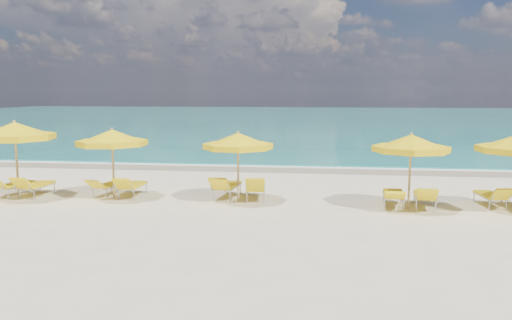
# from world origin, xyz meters

# --- Properties ---
(ground_plane) EXTENTS (120.00, 120.00, 0.00)m
(ground_plane) POSITION_xyz_m (0.00, 0.00, 0.00)
(ground_plane) COLOR beige
(ocean) EXTENTS (120.00, 80.00, 0.30)m
(ocean) POSITION_xyz_m (0.00, 48.00, 0.00)
(ocean) COLOR #15786C
(ocean) RESTS_ON ground
(wet_sand_band) EXTENTS (120.00, 2.60, 0.01)m
(wet_sand_band) POSITION_xyz_m (0.00, 7.40, 0.00)
(wet_sand_band) COLOR tan
(wet_sand_band) RESTS_ON ground
(foam_line) EXTENTS (120.00, 1.20, 0.03)m
(foam_line) POSITION_xyz_m (0.00, 8.20, 0.00)
(foam_line) COLOR white
(foam_line) RESTS_ON ground
(whitecap_near) EXTENTS (14.00, 0.36, 0.05)m
(whitecap_near) POSITION_xyz_m (-6.00, 17.00, 0.00)
(whitecap_near) COLOR white
(whitecap_near) RESTS_ON ground
(whitecap_far) EXTENTS (18.00, 0.30, 0.05)m
(whitecap_far) POSITION_xyz_m (8.00, 24.00, 0.00)
(whitecap_far) COLOR white
(whitecap_far) RESTS_ON ground
(umbrella_2) EXTENTS (2.89, 2.89, 2.57)m
(umbrella_2) POSITION_xyz_m (-7.73, 0.07, 2.19)
(umbrella_2) COLOR tan
(umbrella_2) RESTS_ON ground
(umbrella_3) EXTENTS (3.03, 3.03, 2.32)m
(umbrella_3) POSITION_xyz_m (-4.58, 0.43, 1.98)
(umbrella_3) COLOR tan
(umbrella_3) RESTS_ON ground
(umbrella_4) EXTENTS (2.62, 2.62, 2.26)m
(umbrella_4) POSITION_xyz_m (-0.44, 0.45, 1.92)
(umbrella_4) COLOR tan
(umbrella_4) RESTS_ON ground
(umbrella_5) EXTENTS (2.45, 2.45, 2.30)m
(umbrella_5) POSITION_xyz_m (4.78, 0.10, 1.96)
(umbrella_5) COLOR tan
(umbrella_5) RESTS_ON ground
(lounger_2_left) EXTENTS (0.92, 1.82, 0.81)m
(lounger_2_left) POSITION_xyz_m (-8.10, 0.42, 0.22)
(lounger_2_left) COLOR #A5A8AD
(lounger_2_left) RESTS_ON ground
(lounger_2_right) EXTENTS (0.67, 1.76, 0.81)m
(lounger_2_right) POSITION_xyz_m (-7.30, 0.41, 0.22)
(lounger_2_right) COLOR #A5A8AD
(lounger_2_right) RESTS_ON ground
(lounger_3_left) EXTENTS (0.78, 1.69, 0.69)m
(lounger_3_left) POSITION_xyz_m (-5.00, 0.90, 0.20)
(lounger_3_left) COLOR #A5A8AD
(lounger_3_left) RESTS_ON ground
(lounger_3_right) EXTENTS (0.60, 1.73, 0.81)m
(lounger_3_right) POSITION_xyz_m (-4.08, 0.76, 0.22)
(lounger_3_right) COLOR #A5A8AD
(lounger_3_right) RESTS_ON ground
(lounger_4_left) EXTENTS (0.83, 1.91, 0.87)m
(lounger_4_left) POSITION_xyz_m (-0.91, 1.01, 0.23)
(lounger_4_left) COLOR #A5A8AD
(lounger_4_left) RESTS_ON ground
(lounger_4_right) EXTENTS (0.80, 1.84, 0.89)m
(lounger_4_right) POSITION_xyz_m (0.07, 0.87, 0.23)
(lounger_4_right) COLOR #A5A8AD
(lounger_4_right) RESTS_ON ground
(lounger_5_left) EXTENTS (0.78, 1.93, 0.71)m
(lounger_5_left) POSITION_xyz_m (4.38, 0.37, 0.22)
(lounger_5_left) COLOR #A5A8AD
(lounger_5_left) RESTS_ON ground
(lounger_5_right) EXTENTS (0.81, 1.85, 0.81)m
(lounger_5_right) POSITION_xyz_m (5.29, 0.31, 0.22)
(lounger_5_right) COLOR #A5A8AD
(lounger_5_right) RESTS_ON ground
(lounger_6_left) EXTENTS (0.73, 1.70, 0.77)m
(lounger_6_left) POSITION_xyz_m (7.32, 0.73, 0.21)
(lounger_6_left) COLOR #A5A8AD
(lounger_6_left) RESTS_ON ground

